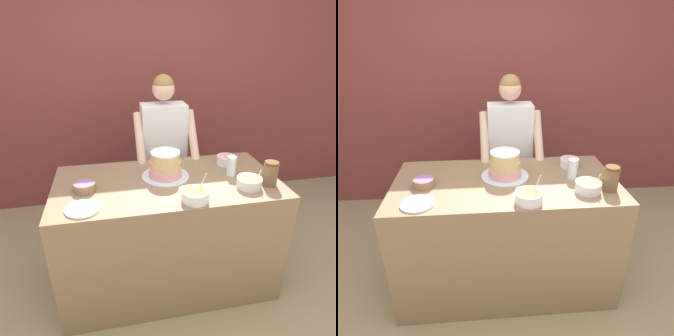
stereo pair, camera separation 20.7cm
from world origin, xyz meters
TOP-DOWN VIEW (x-y plane):
  - ground_plane at (0.00, 0.00)m, footprint 14.00×14.00m
  - wall_back at (0.00, 1.84)m, footprint 10.00×0.05m
  - counter at (0.00, 0.41)m, footprint 1.61×0.81m
  - person_baker at (0.09, 1.01)m, footprint 0.53×0.45m
  - cake at (-0.00, 0.47)m, footprint 0.35×0.35m
  - frosting_bowl_yellow at (0.54, 0.20)m, footprint 0.17×0.17m
  - frosting_bowl_pink at (0.52, 0.60)m, footprint 0.15×0.15m
  - frosting_bowl_orange at (0.12, 0.10)m, footprint 0.18×0.18m
  - frosting_bowl_purple at (-0.57, 0.37)m, footprint 0.15×0.15m
  - drinking_glass at (0.49, 0.41)m, footprint 0.07×0.07m
  - ceramic_plate at (-0.58, 0.13)m, footprint 0.21×0.21m
  - stoneware_jar at (0.69, 0.21)m, footprint 0.10×0.10m

SIDE VIEW (x-z plane):
  - ground_plane at x=0.00m, z-range 0.00..0.00m
  - counter at x=0.00m, z-range 0.00..0.92m
  - ceramic_plate at x=-0.58m, z-range 0.92..0.93m
  - person_baker at x=0.09m, z-range 0.16..1.74m
  - frosting_bowl_purple at x=-0.57m, z-range 0.92..0.98m
  - frosting_bowl_pink at x=0.52m, z-range 0.92..0.99m
  - frosting_bowl_yellow at x=0.54m, z-range 0.89..1.03m
  - frosting_bowl_orange at x=0.12m, z-range 0.87..1.05m
  - drinking_glass at x=0.49m, z-range 0.92..1.06m
  - stoneware_jar at x=0.69m, z-range 0.92..1.09m
  - cake at x=0.00m, z-range 0.91..1.11m
  - wall_back at x=0.00m, z-range 0.00..2.60m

